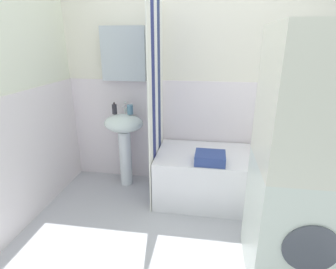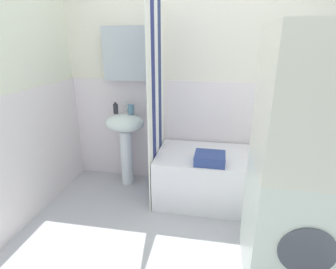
# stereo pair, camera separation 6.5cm
# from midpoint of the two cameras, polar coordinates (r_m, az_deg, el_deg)

# --- Properties ---
(ground_plane) EXTENTS (4.80, 5.60, 0.04)m
(ground_plane) POSITION_cam_midpoint_polar(r_m,az_deg,el_deg) (2.34, 4.48, -24.85)
(ground_plane) COLOR #B6B5BE
(wall_back_tiled) EXTENTS (3.60, 0.18, 2.40)m
(wall_back_tiled) POSITION_cam_midpoint_polar(r_m,az_deg,el_deg) (2.98, 6.00, 10.20)
(wall_back_tiled) COLOR white
(wall_back_tiled) RESTS_ON ground_plane
(wall_left_tiled) EXTENTS (0.07, 1.81, 2.40)m
(wall_left_tiled) POSITION_cam_midpoint_polar(r_m,az_deg,el_deg) (2.66, -30.28, 6.09)
(wall_left_tiled) COLOR white
(wall_left_tiled) RESTS_ON ground_plane
(sink) EXTENTS (0.44, 0.34, 0.85)m
(sink) POSITION_cam_midpoint_polar(r_m,az_deg,el_deg) (3.03, -9.97, 0.09)
(sink) COLOR white
(sink) RESTS_ON ground_plane
(faucet) EXTENTS (0.03, 0.12, 0.12)m
(faucet) POSITION_cam_midpoint_polar(r_m,az_deg,el_deg) (3.03, -9.79, 5.76)
(faucet) COLOR silver
(faucet) RESTS_ON sink
(soap_dispenser) EXTENTS (0.05, 0.05, 0.13)m
(soap_dispenser) POSITION_cam_midpoint_polar(r_m,az_deg,el_deg) (2.99, -12.01, 5.38)
(soap_dispenser) COLOR #2B2931
(soap_dispenser) RESTS_ON sink
(toothbrush_cup) EXTENTS (0.07, 0.07, 0.11)m
(toothbrush_cup) POSITION_cam_midpoint_polar(r_m,az_deg,el_deg) (2.95, -8.76, 5.32)
(toothbrush_cup) COLOR teal
(toothbrush_cup) RESTS_ON sink
(bathtub) EXTENTS (1.46, 0.71, 0.52)m
(bathtub) POSITION_cam_midpoint_polar(r_m,az_deg,el_deg) (2.89, 11.85, -8.99)
(bathtub) COLOR white
(bathtub) RESTS_ON ground_plane
(shower_curtain) EXTENTS (0.01, 0.71, 2.00)m
(shower_curtain) POSITION_cam_midpoint_polar(r_m,az_deg,el_deg) (2.67, -3.26, 6.16)
(shower_curtain) COLOR white
(shower_curtain) RESTS_ON ground_plane
(conditioner_bottle) EXTENTS (0.06, 0.06, 0.19)m
(conditioner_bottle) POSITION_cam_midpoint_polar(r_m,az_deg,el_deg) (3.11, 23.71, -1.13)
(conditioner_bottle) COLOR #21222F
(conditioner_bottle) RESTS_ON bathtub
(lotion_bottle) EXTENTS (0.05, 0.05, 0.17)m
(lotion_bottle) POSITION_cam_midpoint_polar(r_m,az_deg,el_deg) (3.07, 22.09, -1.44)
(lotion_bottle) COLOR #2C7C5C
(lotion_bottle) RESTS_ON bathtub
(shampoo_bottle) EXTENTS (0.06, 0.06, 0.22)m
(shampoo_bottle) POSITION_cam_midpoint_polar(r_m,az_deg,el_deg) (3.05, 20.31, -0.85)
(shampoo_bottle) COLOR gold
(shampoo_bottle) RESTS_ON bathtub
(towel_folded) EXTENTS (0.29, 0.25, 0.10)m
(towel_folded) POSITION_cam_midpoint_polar(r_m,az_deg,el_deg) (2.55, 8.29, -5.00)
(towel_folded) COLOR #314486
(towel_folded) RESTS_ON bathtub
(washer_dryer_stack) EXTENTS (0.59, 0.61, 1.71)m
(washer_dryer_stack) POSITION_cam_midpoint_polar(r_m,az_deg,el_deg) (1.91, 26.44, -6.11)
(washer_dryer_stack) COLOR silver
(washer_dryer_stack) RESTS_ON ground_plane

